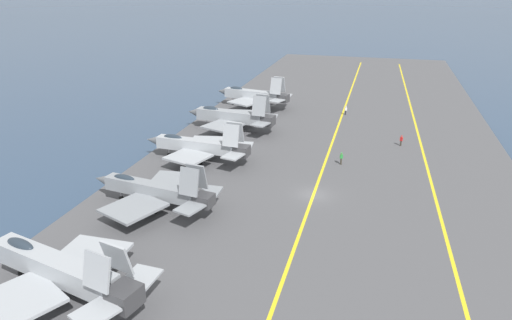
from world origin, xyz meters
name	(u,v)px	position (x,y,z in m)	size (l,w,h in m)	color
ground_plane	(313,197)	(0.00, 0.00, 0.00)	(2000.00, 2000.00, 0.00)	#2D425B
carrier_deck	(314,196)	(0.00, 0.00, 0.20)	(218.36, 51.89, 0.40)	#4C4C4F
deck_stripe_foul_line	(438,209)	(0.00, -14.27, 0.40)	(196.53, 0.36, 0.01)	yellow
deck_stripe_centerline	(314,194)	(0.00, 0.00, 0.40)	(196.53, 0.36, 0.01)	yellow
parked_jet_nearest	(56,268)	(-24.37, 17.30, 3.00)	(12.62, 17.51, 6.27)	#9EA3A8
parked_jet_second	(154,190)	(-8.36, 16.88, 2.69)	(13.83, 15.83, 6.06)	gray
parked_jet_third	(198,146)	(6.67, 17.60, 2.72)	(12.41, 16.13, 6.19)	#9EA3A8
parked_jet_fourth	(231,116)	(21.39, 17.52, 2.93)	(13.81, 16.17, 6.72)	gray
parked_jet_fifth	(253,95)	(37.07, 18.02, 3.01)	(13.33, 15.83, 6.65)	#9EA3A8
crew_green_vest	(341,158)	(10.67, -2.24, 1.40)	(0.37, 0.45, 1.82)	#383328
crew_red_vest	(401,140)	(20.97, -10.53, 1.36)	(0.39, 0.45, 1.75)	#383328
crew_white_vest	(346,110)	(36.57, -0.59, 1.36)	(0.40, 0.46, 1.74)	#232328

